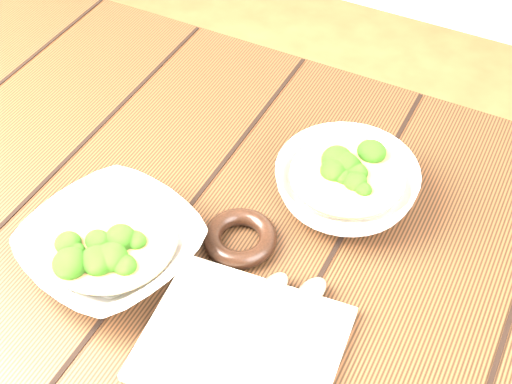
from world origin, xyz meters
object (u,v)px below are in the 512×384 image
(trivet, at_px, (240,238))
(napkin, at_px, (242,343))
(soup_bowl_back, at_px, (346,184))
(table, at_px, (196,283))
(soup_bowl_front, at_px, (112,245))

(trivet, bearing_deg, napkin, -61.12)
(soup_bowl_back, height_order, napkin, soup_bowl_back)
(table, distance_m, trivet, 0.15)
(table, distance_m, soup_bowl_back, 0.26)
(soup_bowl_back, distance_m, napkin, 0.26)
(table, xyz_separation_m, soup_bowl_front, (-0.06, -0.09, 0.15))
(table, relative_size, soup_bowl_back, 5.11)
(table, relative_size, soup_bowl_front, 4.87)
(soup_bowl_back, relative_size, napkin, 1.09)
(soup_bowl_front, xyz_separation_m, napkin, (0.20, -0.04, -0.02))
(table, bearing_deg, napkin, -40.99)
(table, distance_m, napkin, 0.22)
(table, bearing_deg, trivet, 5.86)
(table, xyz_separation_m, soup_bowl_back, (0.16, 0.14, 0.15))
(soup_bowl_back, bearing_deg, table, -139.41)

